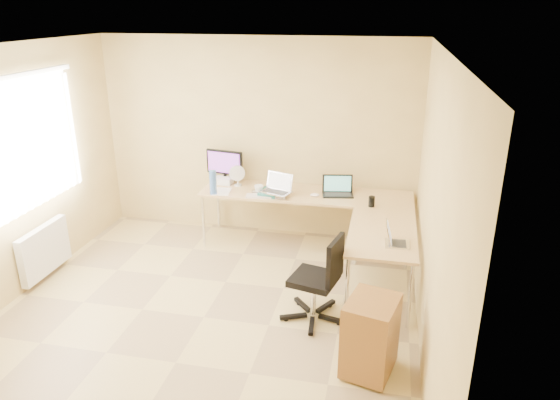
% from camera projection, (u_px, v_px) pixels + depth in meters
% --- Properties ---
extents(floor, '(4.50, 4.50, 0.00)m').
position_uv_depth(floor, '(204.00, 317.00, 5.18)').
color(floor, tan).
rests_on(floor, ground).
extents(ceiling, '(4.50, 4.50, 0.00)m').
position_uv_depth(ceiling, '(187.00, 50.00, 4.26)').
color(ceiling, white).
rests_on(ceiling, ground).
extents(wall_back, '(4.50, 0.00, 4.50)m').
position_uv_depth(wall_back, '(257.00, 138.00, 6.78)').
color(wall_back, tan).
rests_on(wall_back, ground).
extents(wall_front, '(4.50, 0.00, 4.50)m').
position_uv_depth(wall_front, '(41.00, 345.00, 2.66)').
color(wall_front, tan).
rests_on(wall_front, ground).
extents(wall_right, '(0.00, 4.50, 4.50)m').
position_uv_depth(wall_right, '(433.00, 215.00, 4.31)').
color(wall_right, tan).
rests_on(wall_right, ground).
extents(desk_main, '(2.65, 0.70, 0.73)m').
position_uv_depth(desk_main, '(305.00, 220.00, 6.60)').
color(desk_main, tan).
rests_on(desk_main, ground).
extents(desk_return, '(0.70, 1.30, 0.73)m').
position_uv_depth(desk_return, '(380.00, 263.00, 5.50)').
color(desk_return, tan).
rests_on(desk_return, ground).
extents(monitor, '(0.53, 0.25, 0.44)m').
position_uv_depth(monitor, '(225.00, 166.00, 6.80)').
color(monitor, black).
rests_on(monitor, desk_main).
extents(book_stack, '(0.25, 0.32, 0.05)m').
position_uv_depth(book_stack, '(270.00, 192.00, 6.42)').
color(book_stack, '#226660').
rests_on(book_stack, desk_main).
extents(laptop_center, '(0.43, 0.37, 0.23)m').
position_uv_depth(laptop_center, '(276.00, 184.00, 6.29)').
color(laptop_center, '#B9B8C9').
rests_on(laptop_center, desk_main).
extents(laptop_black, '(0.42, 0.34, 0.24)m').
position_uv_depth(laptop_black, '(338.00, 186.00, 6.35)').
color(laptop_black, black).
rests_on(laptop_black, desk_main).
extents(keyboard, '(0.50, 0.21, 0.02)m').
position_uv_depth(keyboard, '(266.00, 196.00, 6.33)').
color(keyboard, silver).
rests_on(keyboard, desk_main).
extents(mouse, '(0.12, 0.08, 0.04)m').
position_uv_depth(mouse, '(315.00, 195.00, 6.34)').
color(mouse, white).
rests_on(mouse, desk_main).
extents(mug, '(0.15, 0.15, 0.10)m').
position_uv_depth(mug, '(259.00, 189.00, 6.45)').
color(mug, white).
rests_on(mug, desk_main).
extents(cd_stack, '(0.15, 0.15, 0.03)m').
position_uv_depth(cd_stack, '(256.00, 192.00, 6.47)').
color(cd_stack, '#B6B8C3').
rests_on(cd_stack, desk_main).
extents(water_bottle, '(0.10, 0.10, 0.31)m').
position_uv_depth(water_bottle, '(213.00, 182.00, 6.38)').
color(water_bottle, '#3C64AB').
rests_on(water_bottle, desk_main).
extents(papers, '(0.24, 0.31, 0.01)m').
position_uv_depth(papers, '(222.00, 191.00, 6.51)').
color(papers, white).
rests_on(papers, desk_main).
extents(white_box, '(0.24, 0.18, 0.08)m').
position_uv_depth(white_box, '(224.00, 181.00, 6.79)').
color(white_box, white).
rests_on(white_box, desk_main).
extents(desk_fan, '(0.26, 0.26, 0.26)m').
position_uv_depth(desk_fan, '(238.00, 176.00, 6.68)').
color(desk_fan, silver).
rests_on(desk_fan, desk_main).
extents(black_cup, '(0.08, 0.08, 0.12)m').
position_uv_depth(black_cup, '(372.00, 201.00, 6.02)').
color(black_cup, black).
rests_on(black_cup, desk_main).
extents(laptop_return, '(0.29, 0.23, 0.19)m').
position_uv_depth(laptop_return, '(398.00, 236.00, 5.04)').
color(laptop_return, silver).
rests_on(laptop_return, desk_return).
extents(office_chair, '(0.66, 0.66, 0.92)m').
position_uv_depth(office_chair, '(314.00, 274.00, 5.00)').
color(office_chair, black).
rests_on(office_chair, ground).
extents(cabinet, '(0.49, 0.56, 0.66)m').
position_uv_depth(cabinet, '(370.00, 336.00, 4.30)').
color(cabinet, brown).
rests_on(cabinet, ground).
extents(radiator, '(0.09, 0.80, 0.55)m').
position_uv_depth(radiator, '(44.00, 250.00, 5.82)').
color(radiator, white).
rests_on(radiator, ground).
extents(window, '(0.10, 1.80, 1.40)m').
position_uv_depth(window, '(24.00, 147.00, 5.39)').
color(window, white).
rests_on(window, wall_left).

